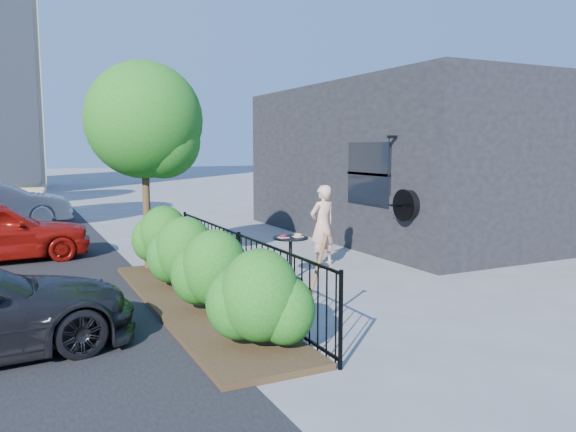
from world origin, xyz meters
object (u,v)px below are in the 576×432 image
patio_tree (148,127)px  cafe_table (291,251)px  shovel (312,291)px  woman (323,225)px

patio_tree → cafe_table: 3.56m
patio_tree → cafe_table: bearing=-42.4°
shovel → cafe_table: bearing=68.7°
patio_tree → cafe_table: patio_tree is taller
cafe_table → woman: bearing=37.9°
patio_tree → shovel: 5.23m
cafe_table → woman: woman is taller
patio_tree → shovel: (0.98, -4.65, -2.17)m
patio_tree → woman: patio_tree is taller
patio_tree → shovel: size_ratio=2.93×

